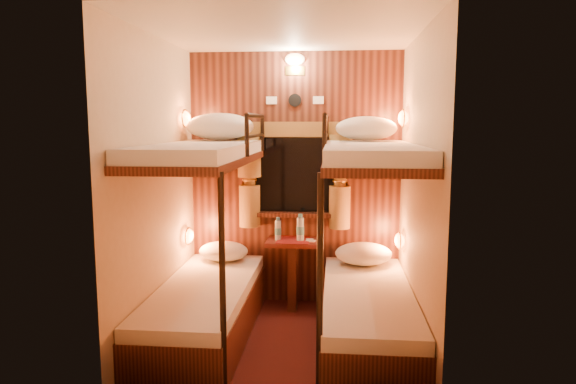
# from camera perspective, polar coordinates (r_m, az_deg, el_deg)

# --- Properties ---
(floor) EXTENTS (2.10, 2.10, 0.00)m
(floor) POSITION_cam_1_polar(r_m,az_deg,el_deg) (4.23, -0.41, -16.59)
(floor) COLOR #37130F
(floor) RESTS_ON ground
(ceiling) EXTENTS (2.10, 2.10, 0.00)m
(ceiling) POSITION_cam_1_polar(r_m,az_deg,el_deg) (3.91, -0.45, 17.41)
(ceiling) COLOR silver
(ceiling) RESTS_ON wall_back
(wall_back) EXTENTS (2.40, 0.00, 2.40)m
(wall_back) POSITION_cam_1_polar(r_m,az_deg,el_deg) (4.93, 0.79, 1.40)
(wall_back) COLOR #C6B293
(wall_back) RESTS_ON floor
(wall_front) EXTENTS (2.40, 0.00, 2.40)m
(wall_front) POSITION_cam_1_polar(r_m,az_deg,el_deg) (2.86, -2.52, -3.16)
(wall_front) COLOR #C6B293
(wall_front) RESTS_ON floor
(wall_left) EXTENTS (0.00, 2.40, 2.40)m
(wall_left) POSITION_cam_1_polar(r_m,az_deg,el_deg) (4.11, -14.42, -0.09)
(wall_left) COLOR #C6B293
(wall_left) RESTS_ON floor
(wall_right) EXTENTS (0.00, 2.40, 2.40)m
(wall_right) POSITION_cam_1_polar(r_m,az_deg,el_deg) (3.92, 14.26, -0.45)
(wall_right) COLOR #C6B293
(wall_right) RESTS_ON floor
(back_panel) EXTENTS (2.00, 0.03, 2.40)m
(back_panel) POSITION_cam_1_polar(r_m,az_deg,el_deg) (4.92, 0.77, 1.38)
(back_panel) COLOR black
(back_panel) RESTS_ON floor
(bunk_left) EXTENTS (0.72, 1.90, 1.82)m
(bunk_left) POSITION_cam_1_polar(r_m,az_deg,el_deg) (4.21, -9.24, -8.71)
(bunk_left) COLOR black
(bunk_left) RESTS_ON floor
(bunk_right) EXTENTS (0.72, 1.90, 1.82)m
(bunk_right) POSITION_cam_1_polar(r_m,az_deg,el_deg) (4.09, 8.87, -9.19)
(bunk_right) COLOR black
(bunk_right) RESTS_ON floor
(window) EXTENTS (1.00, 0.12, 0.79)m
(window) POSITION_cam_1_polar(r_m,az_deg,el_deg) (4.89, 0.74, 1.12)
(window) COLOR black
(window) RESTS_ON back_panel
(curtains) EXTENTS (1.10, 0.22, 1.00)m
(curtains) POSITION_cam_1_polar(r_m,az_deg,el_deg) (4.85, 0.71, 2.05)
(curtains) COLOR olive
(curtains) RESTS_ON back_panel
(back_fixtures) EXTENTS (0.54, 0.09, 0.48)m
(back_fixtures) POSITION_cam_1_polar(r_m,az_deg,el_deg) (4.88, 0.76, 13.64)
(back_fixtures) COLOR black
(back_fixtures) RESTS_ON back_panel
(reading_lamps) EXTENTS (2.00, 0.20, 1.25)m
(reading_lamps) POSITION_cam_1_polar(r_m,az_deg,el_deg) (4.58, 0.44, 1.43)
(reading_lamps) COLOR orange
(reading_lamps) RESTS_ON wall_left
(table) EXTENTS (0.50, 0.34, 0.66)m
(table) POSITION_cam_1_polar(r_m,az_deg,el_deg) (4.89, 0.58, -8.05)
(table) COLOR #501312
(table) RESTS_ON floor
(bottle_left) EXTENTS (0.06, 0.06, 0.21)m
(bottle_left) POSITION_cam_1_polar(r_m,az_deg,el_deg) (4.82, -1.12, -4.26)
(bottle_left) COLOR #99BFE5
(bottle_left) RESTS_ON table
(bottle_right) EXTENTS (0.07, 0.07, 0.25)m
(bottle_right) POSITION_cam_1_polar(r_m,az_deg,el_deg) (4.78, 1.38, -4.14)
(bottle_right) COLOR #99BFE5
(bottle_right) RESTS_ON table
(sachet_a) EXTENTS (0.10, 0.08, 0.01)m
(sachet_a) POSITION_cam_1_polar(r_m,az_deg,el_deg) (4.79, 2.53, -5.44)
(sachet_a) COLOR silver
(sachet_a) RESTS_ON table
(sachet_b) EXTENTS (0.07, 0.06, 0.01)m
(sachet_b) POSITION_cam_1_polar(r_m,az_deg,el_deg) (4.85, 2.41, -5.28)
(sachet_b) COLOR silver
(sachet_b) RESTS_ON table
(pillow_lower_left) EXTENTS (0.46, 0.33, 0.18)m
(pillow_lower_left) POSITION_cam_1_polar(r_m,az_deg,el_deg) (4.88, -7.17, -6.54)
(pillow_lower_left) COLOR white
(pillow_lower_left) RESTS_ON bunk_left
(pillow_lower_right) EXTENTS (0.52, 0.37, 0.20)m
(pillow_lower_right) POSITION_cam_1_polar(r_m,az_deg,el_deg) (4.75, 8.39, -6.80)
(pillow_lower_right) COLOR white
(pillow_lower_right) RESTS_ON bunk_right
(pillow_upper_left) EXTENTS (0.61, 0.44, 0.24)m
(pillow_upper_left) POSITION_cam_1_polar(r_m,az_deg,el_deg) (4.68, -7.55, 7.24)
(pillow_upper_left) COLOR white
(pillow_upper_left) RESTS_ON bunk_left
(pillow_upper_right) EXTENTS (0.54, 0.38, 0.21)m
(pillow_upper_right) POSITION_cam_1_polar(r_m,az_deg,el_deg) (4.56, 8.69, 7.01)
(pillow_upper_right) COLOR white
(pillow_upper_right) RESTS_ON bunk_right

